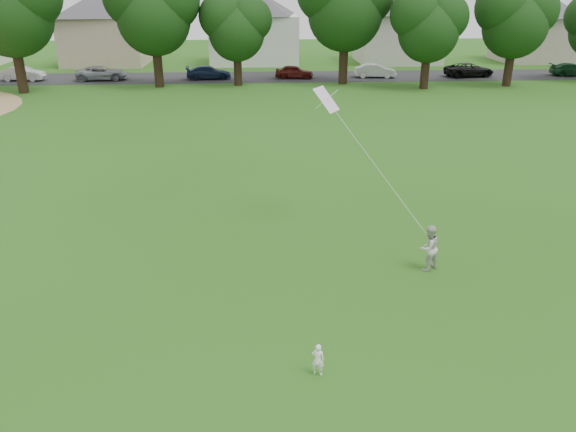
{
  "coord_description": "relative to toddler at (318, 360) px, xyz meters",
  "views": [
    {
      "loc": [
        -0.01,
        -12.44,
        8.34
      ],
      "look_at": [
        0.83,
        2.0,
        2.3
      ],
      "focal_mm": 35.0,
      "sensor_mm": 36.0,
      "label": 1
    }
  ],
  "objects": [
    {
      "name": "tree_row",
      "position": [
        -1.34,
        38.28,
        5.77
      ],
      "size": [
        79.97,
        9.39,
        10.72
      ],
      "color": "black",
      "rests_on": "ground"
    },
    {
      "name": "parked_cars",
      "position": [
        -0.22,
        42.99,
        0.22
      ],
      "size": [
        63.3,
        2.72,
        1.28
      ],
      "color": "black",
      "rests_on": "ground"
    },
    {
      "name": "older_boy",
      "position": [
        3.97,
        4.92,
        0.33
      ],
      "size": [
        0.9,
        0.85,
        1.48
      ],
      "primitive_type": "imported",
      "rotation": [
        0.0,
        0.0,
        3.7
      ],
      "color": "beige",
      "rests_on": "ground"
    },
    {
      "name": "kite",
      "position": [
        2.57,
        6.92,
        2.41
      ],
      "size": [
        1.97,
        2.63,
        6.02
      ],
      "color": "white",
      "rests_on": "ground"
    },
    {
      "name": "toddler",
      "position": [
        0.0,
        0.0,
        0.0
      ],
      "size": [
        0.35,
        0.29,
        0.82
      ],
      "primitive_type": "imported",
      "rotation": [
        0.0,
        0.0,
        2.79
      ],
      "color": "white",
      "rests_on": "ground"
    },
    {
      "name": "house_row",
      "position": [
        -2.41,
        53.99,
        4.28
      ],
      "size": [
        76.41,
        13.6,
        9.9
      ],
      "color": "white",
      "rests_on": "ground"
    },
    {
      "name": "street",
      "position": [
        -1.29,
        43.99,
        -0.4
      ],
      "size": [
        90.0,
        7.0,
        0.01
      ],
      "primitive_type": "cube",
      "color": "#2D2D30",
      "rests_on": "ground"
    },
    {
      "name": "ground",
      "position": [
        -1.29,
        1.99,
        -0.41
      ],
      "size": [
        160.0,
        160.0,
        0.0
      ],
      "primitive_type": "plane",
      "color": "#275713",
      "rests_on": "ground"
    }
  ]
}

